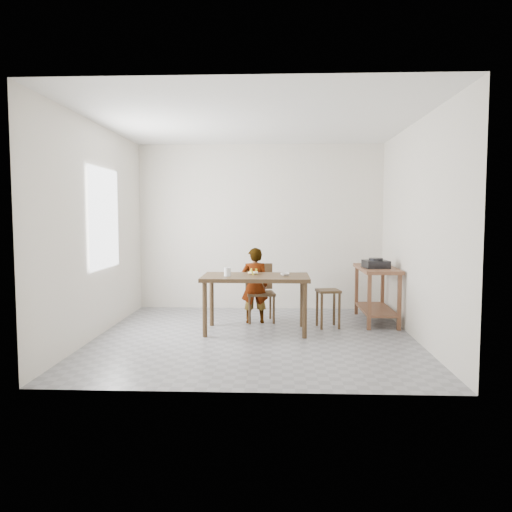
{
  "coord_description": "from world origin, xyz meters",
  "views": [
    {
      "loc": [
        0.29,
        -6.22,
        1.53
      ],
      "look_at": [
        0.0,
        0.4,
        1.0
      ],
      "focal_mm": 35.0,
      "sensor_mm": 36.0,
      "label": 1
    }
  ],
  "objects_px": {
    "prep_counter": "(376,294)",
    "dining_chair": "(260,293)",
    "dining_table": "(256,304)",
    "stool": "(328,309)",
    "child": "(255,285)"
  },
  "relations": [
    {
      "from": "child",
      "to": "prep_counter",
      "type": "bearing_deg",
      "value": 176.27
    },
    {
      "from": "child",
      "to": "stool",
      "type": "relative_size",
      "value": 2.06
    },
    {
      "from": "prep_counter",
      "to": "stool",
      "type": "distance_m",
      "value": 0.85
    },
    {
      "from": "dining_table",
      "to": "dining_chair",
      "type": "height_order",
      "value": "dining_chair"
    },
    {
      "from": "child",
      "to": "dining_chair",
      "type": "xyz_separation_m",
      "value": [
        0.08,
        0.09,
        -0.13
      ]
    },
    {
      "from": "prep_counter",
      "to": "dining_table",
      "type": "bearing_deg",
      "value": -157.85
    },
    {
      "from": "dining_chair",
      "to": "stool",
      "type": "height_order",
      "value": "dining_chair"
    },
    {
      "from": "dining_table",
      "to": "dining_chair",
      "type": "relative_size",
      "value": 1.68
    },
    {
      "from": "child",
      "to": "stool",
      "type": "height_order",
      "value": "child"
    },
    {
      "from": "prep_counter",
      "to": "child",
      "type": "bearing_deg",
      "value": -175.04
    },
    {
      "from": "child",
      "to": "dining_table",
      "type": "bearing_deg",
      "value": 85.54
    },
    {
      "from": "stool",
      "to": "prep_counter",
      "type": "bearing_deg",
      "value": 28.98
    },
    {
      "from": "dining_table",
      "to": "prep_counter",
      "type": "xyz_separation_m",
      "value": [
        1.72,
        0.7,
        0.03
      ]
    },
    {
      "from": "dining_table",
      "to": "prep_counter",
      "type": "bearing_deg",
      "value": 22.15
    },
    {
      "from": "prep_counter",
      "to": "dining_chair",
      "type": "xyz_separation_m",
      "value": [
        -1.68,
        -0.06,
        0.02
      ]
    }
  ]
}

